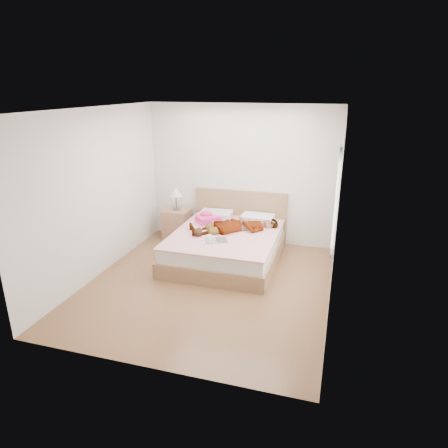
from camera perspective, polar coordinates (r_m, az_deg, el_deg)
name	(u,v)px	position (r m, az deg, el deg)	size (l,w,h in m)	color
ground	(208,284)	(6.20, -2.26, -8.61)	(4.00, 4.00, 0.00)	#503319
woman	(236,224)	(6.94, 1.66, 0.07)	(0.60, 1.60, 0.22)	silver
hair	(213,217)	(7.53, -1.65, 1.06)	(0.47, 0.57, 0.08)	black
phone	(215,211)	(7.42, -1.27, 1.80)	(0.04, 0.09, 0.01)	silver
room_shell	(337,193)	(5.66, 15.88, 4.22)	(4.00, 4.00, 4.00)	white
bed	(227,244)	(6.98, 0.43, -2.81)	(1.80, 2.08, 1.00)	brown
towel	(208,218)	(7.33, -2.36, 0.88)	(0.50, 0.49, 0.21)	#FF459D
magazine	(216,241)	(6.45, -1.15, -2.40)	(0.47, 0.41, 0.02)	white
coffee_mug	(209,238)	(6.43, -2.10, -2.05)	(0.14, 0.12, 0.10)	white
plush_toy	(198,232)	(6.68, -3.69, -1.15)	(0.17, 0.23, 0.12)	black
nightstand	(177,222)	(7.94, -6.72, 0.33)	(0.49, 0.44, 1.04)	#8E6241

